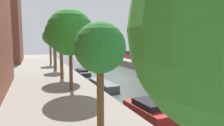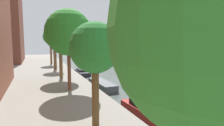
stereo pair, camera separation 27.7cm
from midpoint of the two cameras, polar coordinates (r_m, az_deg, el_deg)
name	(u,v)px [view 2 (the right image)]	position (r m, az deg, el deg)	size (l,w,h in m)	color
ground_plane	(125,81)	(21.87, 4.08, -5.08)	(84.00, 84.00, 0.00)	#333D38
quay_right	(224,69)	(31.23, 29.82, -1.52)	(20.00, 64.00, 1.00)	gray
low_block_right	(166,40)	(45.41, 15.61, 6.31)	(10.00, 13.12, 6.90)	brown
street_tree_0	(223,30)	(2.80, 32.04, 8.15)	(2.81, 2.81, 4.90)	brown
street_tree_1	(95,49)	(7.47, -3.89, 4.14)	(1.97, 1.97, 4.09)	brown
street_tree_2	(68,33)	(13.60, -11.96, 8.63)	(3.12, 3.12, 5.48)	brown
street_tree_3	(60,34)	(18.20, -14.39, 8.27)	(2.77, 2.77, 5.42)	brown
street_tree_4	(54,39)	(23.66, -15.99, 6.69)	(2.08, 2.08, 4.69)	brown
street_tree_5	(51,37)	(29.66, -17.11, 7.15)	(2.13, 2.13, 5.00)	brown
parked_car	(131,55)	(38.21, 5.87, 2.25)	(1.93, 4.51, 1.43)	maroon
moored_boat_left_2	(147,110)	(11.74, 10.81, -13.29)	(1.78, 3.57, 0.98)	maroon
moored_boat_left_3	(102,85)	(18.44, -2.43, -6.27)	(1.43, 4.65, 0.61)	#4C5156
moored_boat_left_4	(82,72)	(25.74, -8.30, -2.67)	(1.38, 4.23, 0.74)	#232328
moored_boat_right_2	(199,92)	(17.37, 24.27, -7.69)	(1.67, 3.30, 0.68)	maroon
moored_boat_right_3	(148,76)	(23.26, 10.70, -3.77)	(1.51, 3.06, 0.57)	beige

